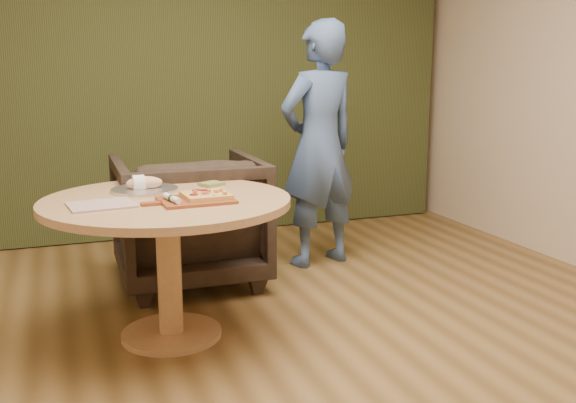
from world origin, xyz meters
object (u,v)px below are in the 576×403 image
at_px(serving_tray, 145,190).
at_px(bread_roll, 143,183).
at_px(cutlery_roll, 172,198).
at_px(person_standing, 319,145).
at_px(pizza_paddle, 194,200).
at_px(flatbread_pizza, 206,195).
at_px(pedestal_table, 167,225).
at_px(armchair, 188,213).

relative_size(serving_tray, bread_roll, 1.84).
height_order(cutlery_roll, person_standing, person_standing).
xyz_separation_m(pizza_paddle, flatbread_pizza, (0.06, 0.01, 0.02)).
height_order(cutlery_roll, bread_roll, bread_roll).
bearing_deg(bread_roll, pedestal_table, -69.05).
xyz_separation_m(flatbread_pizza, serving_tray, (-0.25, 0.36, -0.02)).
distance_m(serving_tray, armchair, 0.77).
distance_m(armchair, person_standing, 1.04).
relative_size(bread_roll, person_standing, 0.11).
relative_size(cutlery_roll, person_standing, 0.12).
bearing_deg(cutlery_roll, pedestal_table, 78.05).
bearing_deg(pizza_paddle, person_standing, 40.97).
xyz_separation_m(armchair, person_standing, (0.96, 0.09, 0.39)).
xyz_separation_m(pedestal_table, bread_roll, (-0.09, 0.23, 0.18)).
bearing_deg(flatbread_pizza, pizza_paddle, -168.88).
bearing_deg(pedestal_table, flatbread_pizza, -36.93).
distance_m(pedestal_table, serving_tray, 0.28).
relative_size(flatbread_pizza, cutlery_roll, 1.17).
relative_size(pizza_paddle, cutlery_roll, 2.28).
bearing_deg(armchair, pedestal_table, 72.75).
xyz_separation_m(pedestal_table, armchair, (0.28, 0.85, -0.14)).
xyz_separation_m(pedestal_table, serving_tray, (-0.08, 0.23, 0.15)).
relative_size(pedestal_table, serving_tray, 3.54).
relative_size(flatbread_pizza, armchair, 0.25).
xyz_separation_m(flatbread_pizza, person_standing, (1.06, 1.08, 0.09)).
relative_size(flatbread_pizza, bread_roll, 1.20).
bearing_deg(armchair, pizza_paddle, 81.31).
distance_m(flatbread_pizza, armchair, 1.03).
bearing_deg(pedestal_table, cutlery_roll, -90.26).
bearing_deg(armchair, flatbread_pizza, 84.89).
distance_m(pizza_paddle, person_standing, 1.57).
bearing_deg(serving_tray, flatbread_pizza, -54.76).
bearing_deg(flatbread_pizza, person_standing, 45.41).
distance_m(cutlery_roll, armchair, 1.10).
bearing_deg(bread_roll, serving_tray, 0.00).
bearing_deg(pedestal_table, serving_tray, 108.97).
distance_m(pedestal_table, armchair, 0.91).
bearing_deg(flatbread_pizza, pedestal_table, 143.07).
bearing_deg(bread_roll, person_standing, 28.48).
bearing_deg(flatbread_pizza, cutlery_roll, -168.11).
height_order(flatbread_pizza, cutlery_roll, flatbread_pizza).
xyz_separation_m(cutlery_roll, armchair, (0.28, 1.02, -0.31)).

